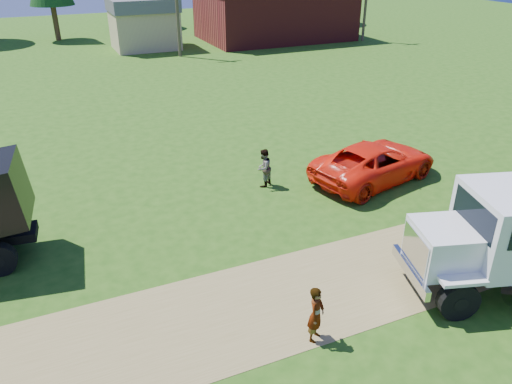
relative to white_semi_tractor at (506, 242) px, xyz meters
name	(u,v)px	position (x,y,z in m)	size (l,w,h in m)	color
ground	(312,291)	(-5.19, 2.11, -1.66)	(140.00, 140.00, 0.00)	#214A10
dirt_track	(312,291)	(-5.19, 2.11, -1.66)	(120.00, 4.20, 0.01)	olive
white_semi_tractor	(506,242)	(0.00, 0.00, 0.00)	(8.23, 4.70, 4.87)	black
orange_pickup	(375,162)	(1.21, 7.94, -0.82)	(2.80, 6.07, 1.69)	red
spectator_a	(316,314)	(-6.11, 0.33, -0.85)	(0.59, 0.39, 1.63)	#999999
spectator_b	(264,168)	(-3.49, 9.34, -0.83)	(0.81, 0.63, 1.67)	#999999
brick_building	(275,13)	(12.81, 42.11, 1.00)	(15.40, 10.40, 5.30)	maroon
tan_shed	(144,23)	(-1.19, 42.11, 0.76)	(6.20, 5.40, 4.70)	tan
utility_poles	(177,2)	(0.81, 37.11, 3.05)	(42.20, 0.28, 9.00)	#443626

